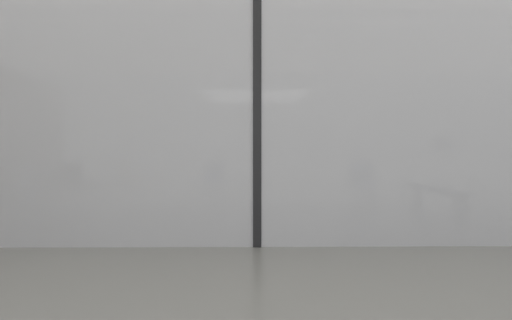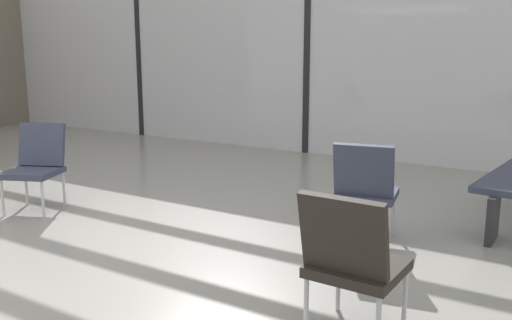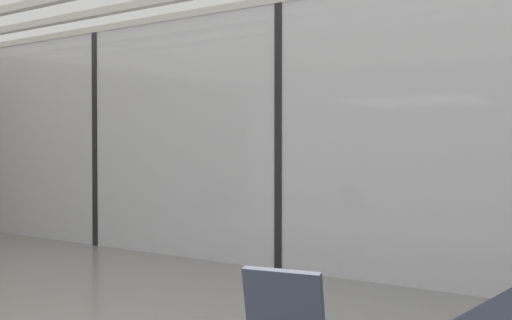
% 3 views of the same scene
% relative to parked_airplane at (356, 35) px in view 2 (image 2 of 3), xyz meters
% --- Properties ---
extents(ground_plane, '(60.00, 60.00, 0.00)m').
position_rel_parked_airplane_xyz_m(ground_plane, '(0.98, -9.64, -1.94)').
color(ground_plane, gray).
extents(glass_curtain_wall, '(14.00, 0.08, 3.43)m').
position_rel_parked_airplane_xyz_m(glass_curtain_wall, '(0.98, -4.44, -0.22)').
color(glass_curtain_wall, silver).
rests_on(glass_curtain_wall, ground).
extents(window_mullion_0, '(0.10, 0.12, 3.43)m').
position_rel_parked_airplane_xyz_m(window_mullion_0, '(-2.52, -4.44, -0.22)').
color(window_mullion_0, black).
rests_on(window_mullion_0, ground).
extents(window_mullion_1, '(0.10, 0.12, 3.43)m').
position_rel_parked_airplane_xyz_m(window_mullion_1, '(0.98, -4.44, -0.22)').
color(window_mullion_1, black).
rests_on(window_mullion_1, ground).
extents(parked_airplane, '(11.10, 3.87, 3.87)m').
position_rel_parked_airplane_xyz_m(parked_airplane, '(0.00, 0.00, 0.00)').
color(parked_airplane, silver).
rests_on(parked_airplane, ground).
extents(lounge_chair_0, '(0.65, 0.67, 0.87)m').
position_rel_parked_airplane_xyz_m(lounge_chair_0, '(0.08, -8.74, -1.44)').
color(lounge_chair_0, '#33384C').
rests_on(lounge_chair_0, ground).
extents(lounge_chair_2, '(0.57, 0.60, 0.87)m').
position_rel_parked_airplane_xyz_m(lounge_chair_2, '(3.27, -7.95, -1.44)').
color(lounge_chair_2, '#33384C').
rests_on(lounge_chair_2, ground).
extents(lounge_chair_3, '(0.50, 0.54, 0.87)m').
position_rel_parked_airplane_xyz_m(lounge_chair_3, '(3.77, -9.50, -1.44)').
color(lounge_chair_3, '#28231E').
rests_on(lounge_chair_3, ground).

